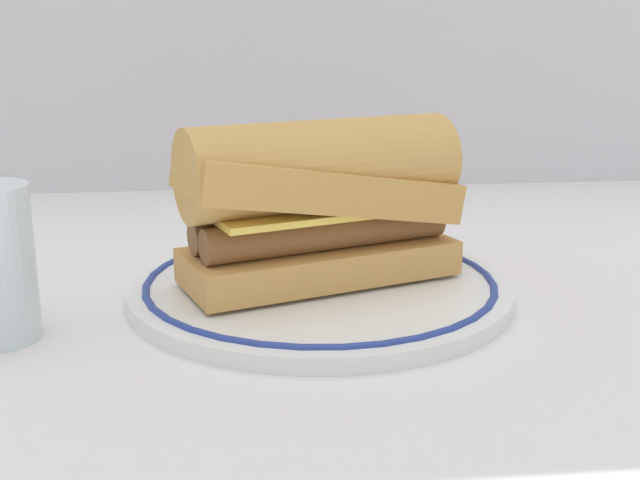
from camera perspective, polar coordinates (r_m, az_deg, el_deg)
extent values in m
plane|color=silver|center=(0.63, 2.13, -4.05)|extent=(1.50, 1.50, 0.00)
cylinder|color=white|center=(0.63, 0.00, -3.45)|extent=(0.30, 0.30, 0.01)
torus|color=navy|center=(0.62, 0.00, -2.92)|extent=(0.27, 0.27, 0.01)
cube|color=tan|center=(0.62, 0.00, -1.52)|extent=(0.22, 0.15, 0.03)
cylinder|color=brown|center=(0.60, 0.57, 0.53)|extent=(0.19, 0.09, 0.03)
cylinder|color=brown|center=(0.62, -0.55, 1.11)|extent=(0.19, 0.09, 0.03)
cube|color=#EFC64C|center=(0.61, 0.00, 2.25)|extent=(0.19, 0.13, 0.01)
cube|color=tan|center=(0.60, 0.00, 3.87)|extent=(0.22, 0.15, 0.06)
cylinder|color=tan|center=(0.60, 0.00, 5.27)|extent=(0.22, 0.13, 0.07)
cylinder|color=white|center=(0.80, -6.43, 2.31)|extent=(0.03, 0.03, 0.05)
sphere|color=silver|center=(0.80, -6.51, 4.77)|extent=(0.03, 0.03, 0.03)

